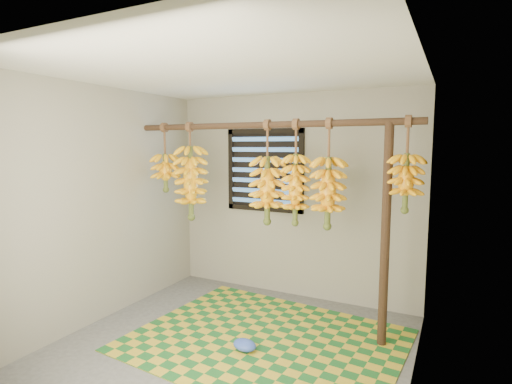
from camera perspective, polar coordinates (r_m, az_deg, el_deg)
The scene contains 16 objects.
floor at distance 3.81m, azimuth -4.00°, elevation -21.58°, with size 3.00×3.00×0.01m, color #505050.
ceiling at distance 3.42m, azimuth -4.34°, elevation 16.87°, with size 3.00×3.00×0.01m, color silver.
wall_back at distance 4.75m, azimuth 5.19°, elevation -0.61°, with size 3.00×0.01×2.40m, color gray.
wall_left at distance 4.37m, azimuth -21.35°, elevation -1.67°, with size 0.01×3.00×2.40m, color gray.
wall_right at distance 2.95m, azimuth 21.91°, elevation -5.52°, with size 0.01×3.00×2.40m, color gray.
window at distance 4.84m, azimuth 1.24°, elevation 3.11°, with size 1.00×0.04×1.00m.
hanging_pole at distance 3.98m, azimuth 0.98°, elevation 9.55°, with size 0.06×0.06×3.00m, color #402918.
support_post at distance 3.71m, azimuth 18.00°, elevation -6.11°, with size 0.08×0.08×2.00m, color #402918.
woven_mat at distance 3.95m, azimuth 1.33°, elevation -20.37°, with size 2.37×1.89×0.01m, color #1C6025.
plastic_bag at distance 3.75m, azimuth -1.63°, elevation -21.01°, with size 0.23×0.17×0.09m, color blue.
banana_bunch_a at distance 4.66m, azimuth -12.80°, elevation 2.75°, with size 0.31×0.31×0.77m.
banana_bunch_b at distance 4.45m, azimuth -9.30°, elevation 1.32°, with size 0.35×0.35×1.06m.
banana_bunch_c at distance 3.98m, azimuth 1.62°, elevation 0.28°, with size 0.34×0.34×1.03m.
banana_bunch_d at distance 3.86m, azimuth 5.65°, elevation 0.36°, with size 0.27×0.27×1.02m.
banana_bunch_e at distance 3.76m, azimuth 10.23°, elevation -0.11°, with size 0.32×0.32×1.02m.
banana_bunch_f at distance 3.62m, azimuth 20.62°, elevation 1.24°, with size 0.29×0.29×0.82m.
Camera 1 is at (1.73, -2.88, 1.80)m, focal length 28.00 mm.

